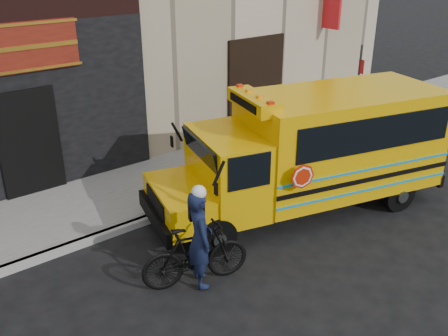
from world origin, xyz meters
name	(u,v)px	position (x,y,z in m)	size (l,w,h in m)	color
ground	(282,247)	(0.00, 0.00, 0.00)	(120.00, 120.00, 0.00)	black
curb	(208,198)	(0.00, 2.60, 0.07)	(40.00, 0.20, 0.15)	#9D9C97
sidewalk	(175,177)	(0.00, 4.10, 0.07)	(40.00, 3.00, 0.15)	#64625D
school_bus	(315,148)	(1.77, 0.88, 1.51)	(7.21, 3.78, 2.92)	black
sign_pole	(357,94)	(5.37, 2.56, 1.75)	(0.13, 0.26, 3.17)	#383F3A
bicycle	(195,255)	(-2.08, 0.14, 0.60)	(0.57, 2.00, 1.20)	black
cyclist	(200,241)	(-2.05, 0.04, 0.93)	(0.68, 0.45, 1.87)	black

